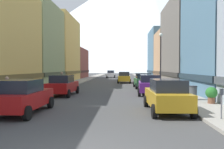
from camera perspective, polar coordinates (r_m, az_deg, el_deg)
name	(u,v)px	position (r m, az deg, el deg)	size (l,w,h in m)	color
sidewalk_left	(80,81)	(41.70, -7.91, -1.59)	(2.50, 100.00, 0.15)	gray
sidewalk_right	(151,81)	(41.26, 9.42, -1.63)	(2.50, 100.00, 0.15)	gray
storefront_left_2	(23,47)	(33.39, -20.85, 6.37)	(8.97, 9.55, 10.79)	#8C9966
storefront_left_3	(51,50)	(44.20, -14.78, 5.71)	(8.89, 12.42, 11.54)	#D8B259
storefront_left_4	(68,64)	(55.69, -10.74, 2.52)	(8.34, 11.69, 6.86)	brown
storefront_right_2	(205,45)	(33.99, 21.73, 6.77)	(10.15, 12.80, 11.38)	#66605B
storefront_right_3	(177,57)	(43.94, 15.54, 4.04)	(7.62, 8.13, 8.92)	tan
storefront_right_4	(169,55)	(53.72, 13.77, 4.59)	(8.69, 11.13, 10.81)	slate
car_left_0	(23,96)	(13.08, -21.00, -5.01)	(2.10, 4.42, 1.78)	#9E1111
car_left_1	(63,85)	(20.68, -11.97, -2.54)	(2.14, 4.44, 1.78)	#9E1111
car_right_0	(167,95)	(12.94, 13.27, -5.02)	(2.15, 4.44, 1.78)	#B28419
car_right_1	(149,85)	(21.18, 9.12, -2.43)	(2.25, 4.48, 1.78)	#591E72
car_right_2	(143,80)	(27.87, 7.59, -1.46)	(2.19, 4.46, 1.78)	#265933
car_driving_0	(111,74)	(57.89, -0.28, 0.13)	(2.06, 4.40, 1.78)	silver
car_driving_1	(124,77)	(37.14, 2.97, -0.69)	(2.06, 4.40, 1.78)	#B28419
parking_meter_near	(222,99)	(11.32, 25.20, -5.49)	(0.14, 0.10, 1.33)	#595960
trash_bin_right	(193,93)	(17.40, 19.15, -4.22)	(0.59, 0.59, 0.98)	#4C5156
potted_plant_1	(178,85)	(24.44, 15.88, -2.44)	(0.71, 0.71, 0.96)	#4C4C51
potted_plant_2	(211,94)	(15.98, 23.14, -4.39)	(0.73, 0.73, 1.04)	brown
pedestrian_0	(7,90)	(16.98, -24.27, -3.47)	(0.36, 0.36, 1.67)	navy
pedestrian_1	(62,79)	(29.95, -12.16, -1.15)	(0.36, 0.36, 1.76)	brown
streetlamp_right	(161,53)	(24.88, 11.81, 5.26)	(0.36, 0.36, 5.86)	black
mountain_backdrop	(144,17)	(273.09, 7.94, 13.70)	(324.56, 324.56, 119.44)	silver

